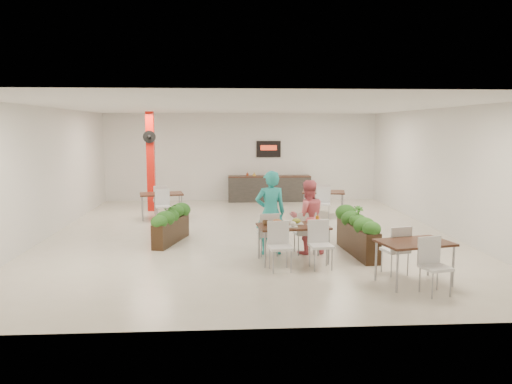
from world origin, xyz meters
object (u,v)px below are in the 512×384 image
diner_man (270,213)px  planter_left (171,222)px  side_table_b (324,195)px  service_counter (269,188)px  side_table_a (161,197)px  main_table (293,231)px  diner_woman (308,217)px  side_table_c (414,248)px  red_column (151,160)px  planter_right (358,231)px

diner_man → planter_left: size_ratio=1.04×
planter_left → side_table_b: (4.30, 3.39, 0.14)m
service_counter → side_table_a: 4.76m
main_table → diner_woman: size_ratio=1.10×
side_table_b → side_table_c: bearing=-76.0°
diner_man → red_column: bearing=-66.3°
main_table → side_table_c: size_ratio=1.04×
service_counter → side_table_c: 9.99m
service_counter → planter_left: service_counter is taller
diner_woman → planter_right: (1.06, -0.13, -0.29)m
service_counter → main_table: (-0.25, -8.30, 0.14)m
planter_right → side_table_c: planter_right is taller
diner_woman → planter_left: (-3.04, 1.19, -0.30)m
red_column → diner_woman: 7.17m
side_table_a → side_table_b: size_ratio=1.00×
planter_left → service_counter: bearing=65.9°
main_table → service_counter: bearing=88.2°
side_table_a → diner_man: bearing=-67.8°
red_column → service_counter: 4.56m
service_counter → diner_woman: size_ratio=1.88×
diner_man → side_table_a: diner_man is taller
red_column → diner_man: 6.72m
red_column → diner_woman: red_column is taller
side_table_b → side_table_c: size_ratio=1.00×
main_table → diner_man: size_ratio=0.97×
main_table → planter_left: size_ratio=1.01×
main_table → side_table_a: same height
main_table → planter_left: 3.22m
red_column → diner_man: red_column is taller
service_counter → planter_right: size_ratio=1.50×
service_counter → side_table_a: service_counter is taller
diner_woman → planter_left: size_ratio=0.92×
service_counter → side_table_a: bearing=-137.6°
service_counter → diner_man: bearing=-94.8°
service_counter → planter_right: 7.87m
diner_man → side_table_c: diner_man is taller
diner_man → diner_woman: (0.80, -0.00, -0.10)m
red_column → planter_right: bearing=-48.6°
service_counter → red_column: bearing=-155.0°
planter_left → side_table_c: planter_left is taller
side_table_b → planter_left: bearing=-129.8°
planter_left → planter_right: planter_right is taller
side_table_a → planter_right: bearing=-54.7°
planter_right → side_table_b: (0.20, 4.72, 0.13)m
red_column → planter_left: bearing=-76.4°
planter_right → side_table_b: bearing=87.6°
main_table → planter_right: 1.57m
service_counter → side_table_b: size_ratio=1.79×
main_table → side_table_c: 2.46m
red_column → side_table_b: size_ratio=1.91×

